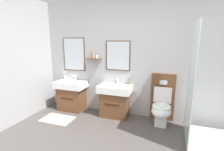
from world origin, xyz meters
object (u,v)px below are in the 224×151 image
toilet (162,105)px  vanity_sink_right (115,100)px  folded_hand_towel (111,86)px  vanity_sink_left (72,94)px  soap_dispenser (130,81)px  shower_tray (207,120)px  toothbrush_cup (65,77)px

toilet → vanity_sink_right: bearing=179.8°
vanity_sink_right → folded_hand_towel: bearing=-106.4°
vanity_sink_left → soap_dispenser: 1.46m
vanity_sink_right → shower_tray: shower_tray is taller
soap_dispenser → folded_hand_towel: (-0.33, -0.30, -0.06)m
vanity_sink_left → toothbrush_cup: (-0.28, 0.16, 0.38)m
toilet → shower_tray: shower_tray is taller
toothbrush_cup → folded_hand_towel: 1.37m
vanity_sink_right → soap_dispenser: soap_dispenser is taller
folded_hand_towel → shower_tray: 1.82m
toilet → folded_hand_towel: (-1.03, -0.13, 0.35)m
vanity_sink_left → soap_dispenser: soap_dispenser is taller
vanity_sink_right → toilet: (0.99, -0.00, -0.00)m
vanity_sink_right → shower_tray: 1.78m
toilet → soap_dispenser: (-0.71, 0.17, 0.42)m
vanity_sink_left → shower_tray: size_ratio=0.36×
vanity_sink_right → shower_tray: (1.72, -0.46, 0.02)m
vanity_sink_right → toothbrush_cup: 1.44m
vanity_sink_left → toilet: toilet is taller
vanity_sink_right → folded_hand_towel: size_ratio=3.23×
soap_dispenser → folded_hand_towel: size_ratio=0.91×
toilet → toothbrush_cup: 2.41m
toilet → toothbrush_cup: (-2.37, 0.16, 0.39)m
vanity_sink_left → toothbrush_cup: size_ratio=3.57×
vanity_sink_left → shower_tray: shower_tray is taller
vanity_sink_right → toilet: size_ratio=0.71×
vanity_sink_left → soap_dispenser: (1.39, 0.17, 0.41)m
vanity_sink_right → toilet: bearing=-0.2°
folded_hand_towel → shower_tray: size_ratio=0.11×
soap_dispenser → folded_hand_towel: soap_dispenser is taller
folded_hand_towel → soap_dispenser: bearing=43.1°
soap_dispenser → shower_tray: (1.44, -0.63, -0.39)m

